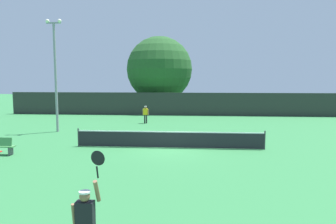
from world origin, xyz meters
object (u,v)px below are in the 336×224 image
player_serving (86,216)px  large_tree (159,69)px  player_receiving (146,113)px  parked_car_far (264,104)px  tennis_ball (167,143)px  parked_car_near (162,102)px  light_pole (55,69)px  parked_car_mid (232,104)px

player_serving → large_tree: 31.98m
player_serving → player_receiving: 21.12m
parked_car_far → player_receiving: bearing=-131.7°
tennis_ball → parked_car_near: (-2.59, 23.07, 0.74)m
light_pole → parked_car_far: (19.10, 17.24, -3.93)m
parked_car_mid → parked_car_near: bearing=171.0°
player_serving → tennis_ball: size_ratio=36.08×
large_tree → parked_car_near: bearing=90.9°
parked_car_near → parked_car_mid: (9.05, -2.14, 0.00)m
light_pole → large_tree: (6.06, 15.53, 0.42)m
player_serving → parked_car_mid: size_ratio=0.57×
parked_car_mid → large_tree: bearing=-165.2°
player_receiving → parked_car_near: parked_car_near is taller
tennis_ball → parked_car_mid: parked_car_mid is taller
parked_car_mid → parked_car_far: bearing=4.8°
player_serving → large_tree: bearing=93.3°
tennis_ball → parked_car_near: size_ratio=0.02×
light_pole → parked_car_near: 20.64m
tennis_ball → parked_car_mid: bearing=72.8°
player_receiving → light_pole: size_ratio=0.19×
large_tree → parked_car_near: large_tree is taller
player_serving → parked_car_far: bearing=71.4°
player_serving → player_receiving: size_ratio=1.59×
player_serving → player_receiving: (-1.94, 21.04, -0.13)m
light_pole → tennis_ball: bearing=-23.4°
player_receiving → tennis_ball: player_receiving is taller
parked_car_near → parked_car_far: 13.28m
player_serving → parked_car_near: bearing=93.0°
parked_car_near → player_receiving: bearing=-82.9°
tennis_ball → light_pole: bearing=156.6°
parked_car_near → tennis_ball: bearing=-76.3°
player_receiving → tennis_ball: size_ratio=22.73×
player_receiving → parked_car_mid: bearing=-126.5°
tennis_ball → parked_car_near: bearing=96.4°
light_pole → parked_car_mid: 23.19m
parked_car_far → parked_car_near: bearing=176.0°
player_receiving → light_pole: 8.57m
parked_car_mid → parked_car_far: 4.06m
large_tree → parked_car_near: 5.79m
player_serving → light_pole: 18.32m
tennis_ball → parked_car_near: parked_car_near is taller
player_serving → parked_car_mid: 34.11m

